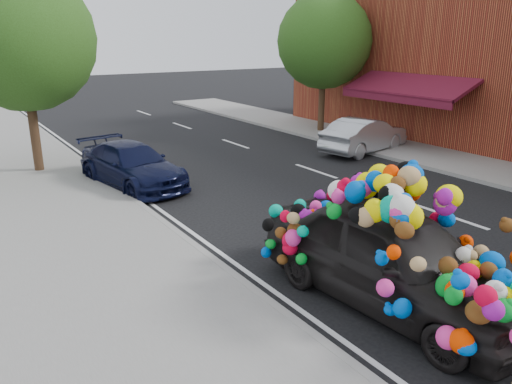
# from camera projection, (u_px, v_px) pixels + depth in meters

# --- Properties ---
(ground) EXTENTS (100.00, 100.00, 0.00)m
(ground) POSITION_uv_depth(u_px,v_px,m) (336.00, 251.00, 9.96)
(ground) COLOR black
(ground) RESTS_ON ground
(sidewalk) EXTENTS (4.00, 60.00, 0.12)m
(sidewalk) POSITION_uv_depth(u_px,v_px,m) (127.00, 309.00, 7.71)
(sidewalk) COLOR gray
(sidewalk) RESTS_ON ground
(kerb) EXTENTS (0.15, 60.00, 0.13)m
(kerb) POSITION_uv_depth(u_px,v_px,m) (235.00, 277.00, 8.72)
(kerb) COLOR gray
(kerb) RESTS_ON ground
(footpath_far) EXTENTS (3.00, 40.00, 0.12)m
(footpath_far) POSITION_uv_depth(u_px,v_px,m) (461.00, 163.00, 16.61)
(footpath_far) COLOR gray
(footpath_far) RESTS_ON ground
(lane_markings) EXTENTS (6.00, 50.00, 0.01)m
(lane_markings) POSITION_uv_depth(u_px,v_px,m) (450.00, 217.00, 11.83)
(lane_markings) COLOR silver
(lane_markings) RESTS_ON ground
(tree_near_sidewalk) EXTENTS (4.20, 4.20, 6.13)m
(tree_near_sidewalk) POSITION_uv_depth(u_px,v_px,m) (22.00, 39.00, 14.38)
(tree_near_sidewalk) COLOR #332114
(tree_near_sidewalk) RESTS_ON ground
(tree_far_b) EXTENTS (4.00, 4.00, 5.90)m
(tree_far_b) POSITION_uv_depth(u_px,v_px,m) (324.00, 41.00, 20.96)
(tree_far_b) COLOR #332114
(tree_far_b) RESTS_ON ground
(plush_art_car) EXTENTS (2.61, 4.99, 2.22)m
(plush_art_car) POSITION_uv_depth(u_px,v_px,m) (395.00, 236.00, 7.69)
(plush_art_car) COLOR black
(plush_art_car) RESTS_ON ground
(navy_sedan) EXTENTS (2.34, 4.34, 1.19)m
(navy_sedan) POSITION_uv_depth(u_px,v_px,m) (132.00, 165.00, 14.17)
(navy_sedan) COLOR black
(navy_sedan) RESTS_ON ground
(silver_hatchback) EXTENTS (4.03, 2.07, 1.27)m
(silver_hatchback) POSITION_uv_depth(u_px,v_px,m) (364.00, 135.00, 18.25)
(silver_hatchback) COLOR #A7AAAF
(silver_hatchback) RESTS_ON ground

